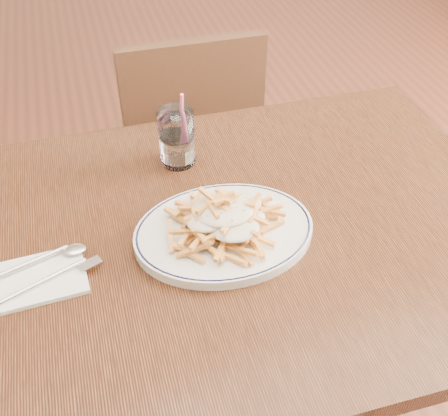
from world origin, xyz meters
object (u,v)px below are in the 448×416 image
object	(u,v)px
chair_far	(189,141)
fries_plate	(224,232)
water_glass	(177,140)
loaded_fries	(224,215)
table	(212,262)

from	to	relation	value
chair_far	fries_plate	size ratio (longest dim) A/B	2.12
chair_far	water_glass	bearing A→B (deg)	-104.36
chair_far	loaded_fries	world-z (taller)	chair_far
table	fries_plate	world-z (taller)	fries_plate
loaded_fries	water_glass	world-z (taller)	water_glass
water_glass	loaded_fries	bearing A→B (deg)	-82.73
chair_far	loaded_fries	distance (m)	0.77
water_glass	table	bearing A→B (deg)	-87.16
table	water_glass	xyz separation A→B (m)	(-0.01, 0.24, 0.13)
loaded_fries	water_glass	bearing A→B (deg)	97.27
loaded_fries	water_glass	size ratio (longest dim) A/B	1.48
chair_far	loaded_fries	xyz separation A→B (m)	(-0.08, -0.69, 0.32)
fries_plate	water_glass	bearing A→B (deg)	97.27
table	chair_far	world-z (taller)	chair_far
water_glass	fries_plate	bearing A→B (deg)	-82.73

